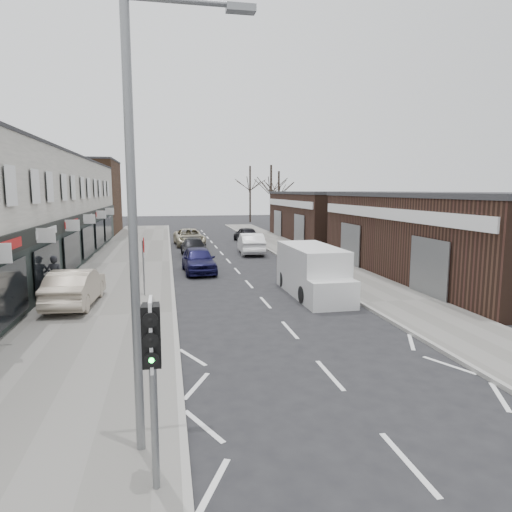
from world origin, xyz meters
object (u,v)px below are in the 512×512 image
parked_car_right_b (246,234)px  pedestrian (55,276)px  warning_sign (144,250)px  parked_car_left_a (199,260)px  parked_car_left_b (194,248)px  street_lamp (142,203)px  white_van (313,272)px  parked_car_left_c (189,237)px  parked_car_right_a (251,243)px  sedan_on_pavement (75,287)px  traffic_light (152,350)px

parked_car_right_b → pedestrian: bearing=54.1°
warning_sign → parked_car_left_a: warning_sign is taller
parked_car_left_a → parked_car_left_b: bearing=86.4°
pedestrian → parked_car_left_a: bearing=-138.0°
street_lamp → warning_sign: size_ratio=2.96×
parked_car_left_b → parked_car_right_b: (5.46, 8.92, 0.05)m
white_van → parked_car_left_b: bearing=108.4°
parked_car_left_a → parked_car_right_b: 16.67m
street_lamp → parked_car_left_c: size_ratio=1.51×
white_van → parked_car_right_a: (-0.29, 14.24, -0.27)m
parked_car_left_a → parked_car_right_b: bearing=67.9°
parked_car_left_c → parked_car_left_a: bearing=-93.9°
sedan_on_pavement → pedestrian: bearing=-52.6°
parked_car_left_a → parked_car_left_b: size_ratio=0.99×
warning_sign → parked_car_right_a: bearing=61.1°
white_van → traffic_light: bearing=-118.3°
traffic_light → parked_car_right_a: size_ratio=0.64×
sedan_on_pavement → parked_car_left_a: size_ratio=1.04×
street_lamp → parked_car_right_b: size_ratio=1.94×
warning_sign → parked_car_left_c: size_ratio=0.51×
warning_sign → white_van: size_ratio=0.46×
pedestrian → parked_car_right_a: (11.27, 12.94, -0.26)m
parked_car_left_b → traffic_light: bearing=-95.5°
white_van → parked_car_right_b: white_van is taller
sedan_on_pavement → parked_car_right_a: (10.11, 14.65, -0.08)m
parked_car_left_b → parked_car_left_c: parked_car_left_c is taller
warning_sign → parked_car_right_a: size_ratio=0.55×
parked_car_left_b → parked_car_right_b: bearing=57.8°
parked_car_left_a → parked_car_left_c: 13.58m
street_lamp → warning_sign: 13.04m
traffic_light → warning_sign: size_ratio=1.15×
pedestrian → parked_car_left_c: 20.34m
warning_sign → parked_car_left_b: bearing=76.9°
parked_car_left_b → parked_car_right_a: (4.40, 0.58, 0.15)m
white_van → sedan_on_pavement: size_ratio=1.26×
sedan_on_pavement → parked_car_right_b: (11.16, 22.99, -0.18)m
parked_car_left_c → warning_sign: bearing=-102.0°
traffic_light → parked_car_left_a: traffic_light is taller
traffic_light → sedan_on_pavement: bearing=105.5°
sedan_on_pavement → parked_car_left_b: bearing=-108.8°
traffic_light → parked_car_right_b: 36.51m
parked_car_right_a → parked_car_right_b: 8.40m
parked_car_left_b → parked_car_left_c: (0.00, 6.78, 0.08)m
street_lamp → parked_car_left_a: bearing=83.3°
warning_sign → parked_car_right_a: 15.27m
street_lamp → traffic_light: bearing=-84.1°
parked_car_left_a → parked_car_right_a: (4.52, 7.37, 0.04)m
traffic_light → parked_car_right_a: (6.60, 27.32, -1.61)m
pedestrian → parked_car_left_b: bearing=-116.6°
pedestrian → parked_car_right_a: size_ratio=0.39×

